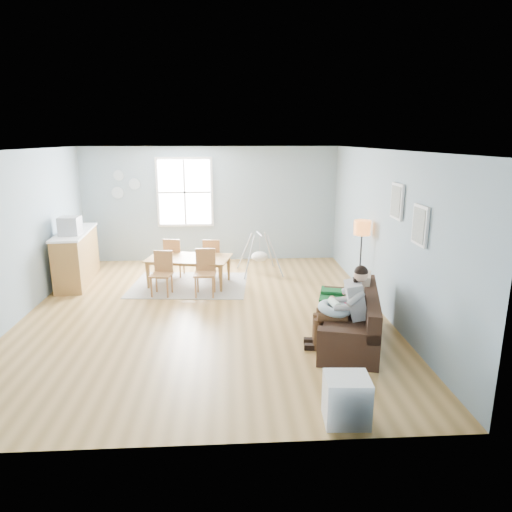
{
  "coord_description": "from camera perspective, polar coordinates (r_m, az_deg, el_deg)",
  "views": [
    {
      "loc": [
        0.43,
        -7.33,
        2.87
      ],
      "look_at": [
        0.86,
        -0.1,
        1.0
      ],
      "focal_mm": 32.0,
      "sensor_mm": 36.0,
      "label": 1
    }
  ],
  "objects": [
    {
      "name": "room",
      "position": [
        7.36,
        -6.87,
        10.86
      ],
      "size": [
        8.4,
        9.4,
        3.9
      ],
      "color": "olive"
    },
    {
      "name": "window",
      "position": [
        10.91,
        -8.9,
        7.88
      ],
      "size": [
        1.32,
        0.08,
        1.62
      ],
      "color": "silver",
      "rests_on": "room"
    },
    {
      "name": "pictures",
      "position": [
        6.85,
        18.44,
        5.16
      ],
      "size": [
        0.05,
        1.34,
        0.74
      ],
      "color": "silver",
      "rests_on": "room"
    },
    {
      "name": "wall_plates",
      "position": [
        11.12,
        -16.22,
        8.53
      ],
      "size": [
        0.67,
        0.02,
        0.66
      ],
      "color": "#A4BBC5",
      "rests_on": "room"
    },
    {
      "name": "sofa",
      "position": [
        6.84,
        11.89,
        -8.24
      ],
      "size": [
        1.23,
        1.99,
        0.75
      ],
      "color": "black",
      "rests_on": "room"
    },
    {
      "name": "green_throw",
      "position": [
        7.34,
        11.38,
        -4.84
      ],
      "size": [
        1.01,
        0.9,
        0.04
      ],
      "primitive_type": "cube",
      "rotation": [
        0.0,
        0.0,
        -0.26
      ],
      "color": "#124E21",
      "rests_on": "sofa"
    },
    {
      "name": "beige_pillow",
      "position": [
        7.17,
        13.57,
        -3.83
      ],
      "size": [
        0.25,
        0.44,
        0.42
      ],
      "primitive_type": "cube",
      "rotation": [
        0.0,
        0.0,
        -0.33
      ],
      "color": "tan",
      "rests_on": "sofa"
    },
    {
      "name": "father",
      "position": [
        6.45,
        11.03,
        -6.0
      ],
      "size": [
        0.88,
        0.45,
        1.21
      ],
      "color": "#969699",
      "rests_on": "sofa"
    },
    {
      "name": "nursing_pillow",
      "position": [
        6.48,
        9.77,
        -6.49
      ],
      "size": [
        0.58,
        0.57,
        0.19
      ],
      "primitive_type": "torus",
      "rotation": [
        0.0,
        0.14,
        -0.27
      ],
      "color": "silver",
      "rests_on": "father"
    },
    {
      "name": "infant",
      "position": [
        6.48,
        9.73,
        -5.78
      ],
      "size": [
        0.15,
        0.33,
        0.12
      ],
      "color": "silver",
      "rests_on": "nursing_pillow"
    },
    {
      "name": "toddler",
      "position": [
        6.88,
        11.45,
        -4.89
      ],
      "size": [
        0.48,
        0.33,
        0.71
      ],
      "color": "silver",
      "rests_on": "sofa"
    },
    {
      "name": "floor_lamp",
      "position": [
        8.39,
        13.09,
        2.65
      ],
      "size": [
        0.29,
        0.29,
        1.46
      ],
      "color": "black",
      "rests_on": "room"
    },
    {
      "name": "storage_cube",
      "position": [
        5.03,
        11.15,
        -17.18
      ],
      "size": [
        0.48,
        0.43,
        0.51
      ],
      "color": "white",
      "rests_on": "room"
    },
    {
      "name": "rug",
      "position": [
        9.33,
        -8.32,
        -3.57
      ],
      "size": [
        2.41,
        1.91,
        0.01
      ],
      "primitive_type": "cube",
      "rotation": [
        0.0,
        0.0,
        -0.08
      ],
      "color": "#9A958D",
      "rests_on": "room"
    },
    {
      "name": "dining_table",
      "position": [
        9.25,
        -8.38,
        -1.92
      ],
      "size": [
        1.77,
        1.21,
        0.57
      ],
      "primitive_type": "imported",
      "rotation": [
        0.0,
        0.0,
        -0.2
      ],
      "color": "#955F30",
      "rests_on": "rug"
    },
    {
      "name": "chair_sw",
      "position": [
        8.74,
        -11.64,
        -1.82
      ],
      "size": [
        0.43,
        0.43,
        0.83
      ],
      "color": "#A56A38",
      "rests_on": "rug"
    },
    {
      "name": "chair_se",
      "position": [
        8.6,
        -6.36,
        -1.69
      ],
      "size": [
        0.42,
        0.42,
        0.87
      ],
      "color": "#A56A38",
      "rests_on": "rug"
    },
    {
      "name": "chair_nw",
      "position": [
        9.81,
        -10.27,
        0.07
      ],
      "size": [
        0.44,
        0.44,
        0.84
      ],
      "color": "#A56A38",
      "rests_on": "rug"
    },
    {
      "name": "chair_ne",
      "position": [
        9.68,
        -5.5,
        0.01
      ],
      "size": [
        0.42,
        0.42,
        0.83
      ],
      "color": "#A56A38",
      "rests_on": "rug"
    },
    {
      "name": "counter",
      "position": [
        10.02,
        -21.51,
        -0.03
      ],
      "size": [
        0.72,
        1.94,
        1.06
      ],
      "color": "#955F30",
      "rests_on": "room"
    },
    {
      "name": "monitor",
      "position": [
        9.53,
        -22.28,
        3.52
      ],
      "size": [
        0.38,
        0.35,
        0.35
      ],
      "color": "#A9A9AE",
      "rests_on": "counter"
    },
    {
      "name": "baby_swing",
      "position": [
        9.91,
        0.45,
        0.03
      ],
      "size": [
        0.99,
        1.0,
        0.89
      ],
      "color": "#A9A9AE",
      "rests_on": "room"
    }
  ]
}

